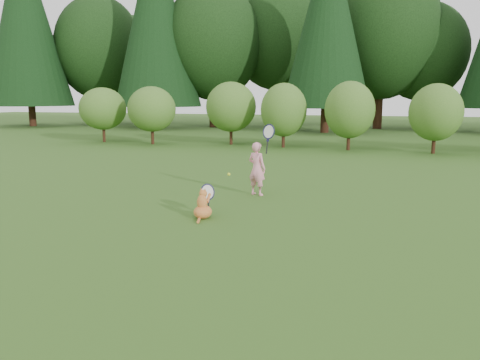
% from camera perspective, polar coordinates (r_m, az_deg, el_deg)
% --- Properties ---
extents(ground, '(100.00, 100.00, 0.00)m').
position_cam_1_polar(ground, '(7.64, -3.23, -6.11)').
color(ground, '#214A15').
rests_on(ground, ground).
extents(shrub_row, '(28.00, 3.00, 2.80)m').
position_cam_1_polar(shrub_row, '(20.05, 9.91, 7.84)').
color(shrub_row, '#426C21').
rests_on(shrub_row, ground).
extents(woodland_backdrop, '(48.00, 10.00, 15.00)m').
position_cam_1_polar(woodland_backdrop, '(30.46, 12.87, 19.99)').
color(woodland_backdrop, black).
rests_on(woodland_backdrop, ground).
extents(child, '(0.69, 0.47, 1.75)m').
position_cam_1_polar(child, '(10.21, 2.12, 1.54)').
color(child, pink).
rests_on(child, ground).
extents(cat, '(0.42, 0.77, 0.72)m').
position_cam_1_polar(cat, '(8.34, -4.55, -2.78)').
color(cat, '#C64D26').
rests_on(cat, ground).
extents(tennis_ball, '(0.06, 0.06, 0.06)m').
position_cam_1_polar(tennis_ball, '(8.99, -1.37, 0.71)').
color(tennis_ball, '#B5CB17').
rests_on(tennis_ball, ground).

